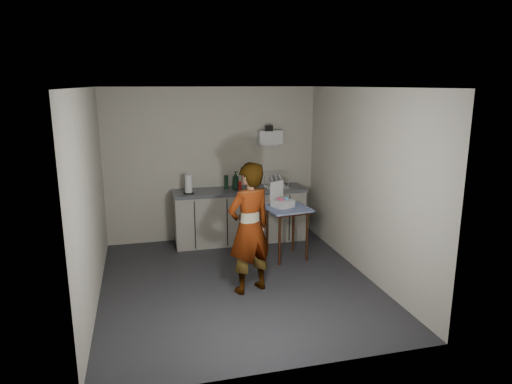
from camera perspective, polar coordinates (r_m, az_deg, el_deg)
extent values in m
plane|color=#2D2D33|center=(6.32, -2.27, -11.34)|extent=(4.00, 4.00, 0.00)
cube|color=beige|center=(7.82, -5.44, 3.42)|extent=(3.60, 0.02, 2.60)
cube|color=beige|center=(6.50, 13.24, 1.09)|extent=(0.02, 4.00, 2.60)
cube|color=beige|center=(5.81, -19.92, -0.80)|extent=(0.02, 4.00, 2.60)
cube|color=white|center=(5.75, -2.51, 12.89)|extent=(3.60, 4.00, 0.01)
cube|color=black|center=(7.93, -2.04, -5.80)|extent=(2.20, 0.52, 0.08)
cube|color=#ADA99A|center=(7.81, -2.06, -3.10)|extent=(2.20, 0.58, 0.86)
cube|color=#4C5057|center=(7.69, -2.09, 0.15)|extent=(2.24, 0.62, 0.05)
cube|color=black|center=(7.41, -7.64, -4.12)|extent=(0.02, 0.01, 0.80)
cube|color=black|center=(7.49, -3.61, -3.85)|extent=(0.02, 0.01, 0.80)
cube|color=black|center=(7.60, 0.40, -3.55)|extent=(0.01, 0.01, 0.80)
cube|color=black|center=(7.75, 4.20, -3.26)|extent=(0.02, 0.01, 0.80)
cube|color=white|center=(7.90, 1.80, 6.87)|extent=(0.42, 0.16, 0.24)
cube|color=white|center=(7.97, 1.69, 5.91)|extent=(0.30, 0.06, 0.04)
cube|color=black|center=(7.79, 1.62, 7.97)|extent=(0.14, 0.02, 0.10)
cylinder|color=#391C0D|center=(6.80, 2.96, -6.16)|extent=(0.04, 0.04, 0.74)
cylinder|color=#391C0D|center=(7.00, 6.39, -5.65)|extent=(0.04, 0.04, 0.74)
cylinder|color=#391C0D|center=(7.19, 1.39, -5.04)|extent=(0.04, 0.04, 0.74)
cylinder|color=#391C0D|center=(7.38, 4.67, -4.59)|extent=(0.04, 0.04, 0.74)
cube|color=#391C0D|center=(6.97, 3.90, -2.30)|extent=(0.62, 0.62, 0.04)
cube|color=navy|center=(6.96, 3.91, -2.05)|extent=(0.71, 0.71, 0.03)
imported|color=#B2A593|center=(5.81, -0.84, -4.56)|extent=(0.73, 0.60, 1.71)
imported|color=black|center=(7.65, -2.57, 1.45)|extent=(0.16, 0.16, 0.31)
cylinder|color=red|center=(7.68, -2.08, 0.85)|extent=(0.07, 0.07, 0.14)
cylinder|color=black|center=(7.69, -3.74, 1.23)|extent=(0.07, 0.07, 0.24)
cylinder|color=black|center=(7.48, -8.40, -0.10)|extent=(0.17, 0.17, 0.02)
cylinder|color=white|center=(7.45, -8.44, 1.05)|extent=(0.12, 0.12, 0.29)
cube|color=white|center=(7.80, 2.54, 0.60)|extent=(0.39, 0.29, 0.02)
cylinder|color=white|center=(7.61, 1.57, 1.32)|extent=(0.01, 0.01, 0.25)
cylinder|color=white|center=(7.71, 4.06, 1.45)|extent=(0.01, 0.01, 0.25)
cylinder|color=white|center=(7.85, 1.06, 1.69)|extent=(0.01, 0.01, 0.25)
cylinder|color=white|center=(7.94, 3.49, 1.82)|extent=(0.01, 0.01, 0.25)
cylinder|color=white|center=(7.75, 1.86, 1.40)|extent=(0.05, 0.21, 0.21)
cylinder|color=white|center=(7.77, 2.41, 1.43)|extent=(0.05, 0.21, 0.21)
cylinder|color=white|center=(7.80, 2.96, 1.46)|extent=(0.05, 0.21, 0.21)
cube|color=white|center=(6.99, 3.35, -1.82)|extent=(0.36, 0.36, 0.01)
cube|color=white|center=(6.88, 4.10, -1.60)|extent=(0.25, 0.12, 0.10)
cube|color=white|center=(7.06, 2.64, -1.18)|extent=(0.25, 0.12, 0.10)
cube|color=white|center=(6.89, 2.57, -1.57)|extent=(0.12, 0.25, 0.10)
cube|color=white|center=(7.06, 4.13, -1.22)|extent=(0.12, 0.25, 0.10)
cube|color=white|center=(7.03, 2.60, 0.28)|extent=(0.25, 0.13, 0.27)
cylinder|color=white|center=(6.97, 3.36, -1.39)|extent=(0.18, 0.18, 0.10)
sphere|color=#FB5C95|center=(6.90, 3.27, -0.96)|extent=(0.06, 0.06, 0.06)
sphere|color=#5DC4FF|center=(6.96, 3.84, -0.85)|extent=(0.06, 0.06, 0.06)
sphere|color=#54CE57|center=(6.99, 3.11, -0.78)|extent=(0.06, 0.06, 0.06)
sphere|color=#FB5C95|center=(6.96, 2.90, -0.84)|extent=(0.06, 0.06, 0.06)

